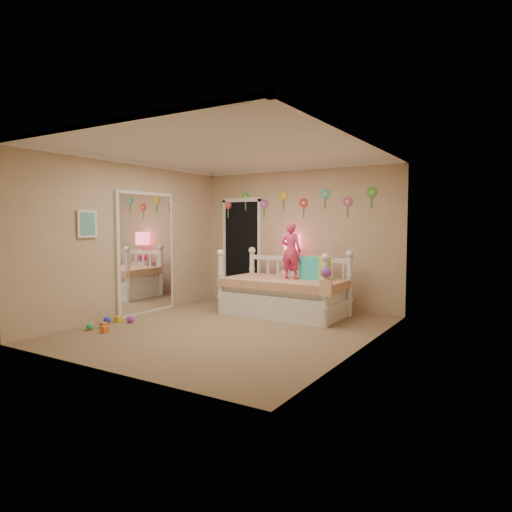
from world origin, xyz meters
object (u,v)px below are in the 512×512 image
Objects in this scene: nightstand at (292,289)px; child at (291,251)px; daybed at (284,282)px; table_lamp at (292,246)px.

child is at bearing -54.54° from nightstand.
table_lamp is at bearing 108.08° from daybed.
daybed is 3.06× the size of table_lamp.
nightstand is 1.02× the size of table_lamp.
child reaches higher than nightstand.
child is at bearing -64.44° from table_lamp.
child is 0.78m from table_lamp.
daybed is 3.01× the size of nightstand.
daybed is 0.78m from nightstand.
nightstand is at bearing 0.00° from table_lamp.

